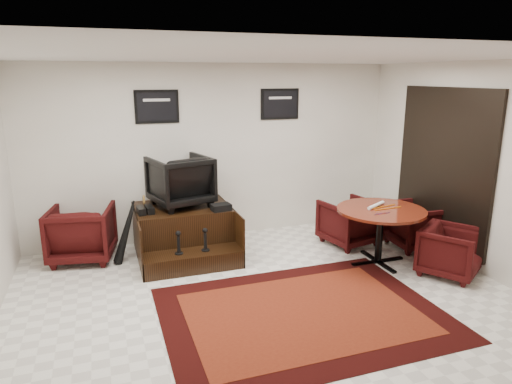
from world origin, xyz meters
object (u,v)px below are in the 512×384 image
table_chair_corner (451,249)px  table_chair_window (416,223)px  shine_chair (180,178)px  meeting_table (381,215)px  table_chair_back (349,220)px  armchair_side (82,230)px  shine_podium (184,233)px

table_chair_corner → table_chair_window: bearing=43.1°
shine_chair → meeting_table: (2.56, -1.39, -0.42)m
meeting_table → table_chair_back: size_ratio=1.56×
table_chair_back → table_chair_corner: (0.67, -1.48, -0.03)m
armchair_side → table_chair_back: (3.98, -0.70, -0.04)m
table_chair_back → table_chair_window: size_ratio=1.01×
meeting_table → table_chair_back: bearing=90.6°
shine_podium → meeting_table: (2.56, -1.24, 0.38)m
armchair_side → table_chair_window: bearing=177.9°
meeting_table → table_chair_window: (0.90, 0.36, -0.32)m
shine_podium → meeting_table: bearing=-25.9°
shine_chair → table_chair_corner: size_ratio=1.14×
shine_podium → table_chair_corner: (3.23, -1.90, 0.03)m
armchair_side → table_chair_corner: 5.14m
shine_podium → meeting_table: meeting_table is taller
armchair_side → table_chair_window: size_ratio=1.13×
shine_podium → table_chair_corner: table_chair_corner is taller
shine_chair → table_chair_back: size_ratio=1.05×
shine_podium → table_chair_window: size_ratio=1.84×
armchair_side → meeting_table: size_ratio=0.72×
meeting_table → shine_podium: bearing=154.1°
shine_chair → table_chair_window: size_ratio=1.07×
meeting_table → table_chair_window: 1.02m
table_chair_window → table_chair_corner: bearing=169.8°
table_chair_back → table_chair_window: bearing=141.7°
table_chair_corner → table_chair_back: bearing=80.8°
meeting_table → table_chair_corner: meeting_table is taller
shine_podium → shine_chair: shine_chair is taller
shine_podium → table_chair_window: table_chair_window is taller
shine_chair → table_chair_back: shine_chair is taller
table_chair_back → shine_chair: bearing=-24.4°
shine_podium → table_chair_window: (3.46, -0.88, 0.06)m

